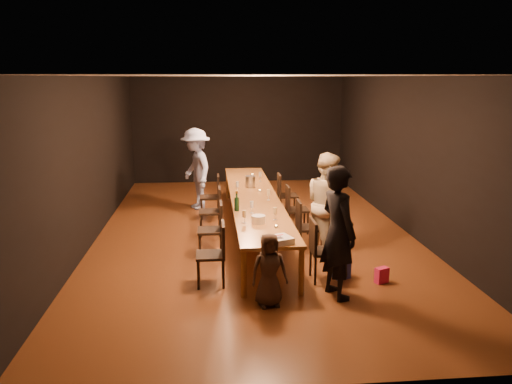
{
  "coord_description": "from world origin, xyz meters",
  "views": [
    {
      "loc": [
        -0.83,
        -9.29,
        2.98
      ],
      "look_at": [
        -0.03,
        -0.76,
        1.0
      ],
      "focal_mm": 35.0,
      "sensor_mm": 36.0,
      "label": 1
    }
  ],
  "objects": [
    {
      "name": "wineglass_2",
      "position": [
        -0.15,
        -1.25,
        0.85
      ],
      "size": [
        0.06,
        0.06,
        0.21
      ],
      "primitive_type": null,
      "color": "silver",
      "rests_on": "table"
    },
    {
      "name": "man_blue",
      "position": [
        -1.15,
        2.01,
        0.93
      ],
      "size": [
        1.06,
        1.36,
        1.86
      ],
      "primitive_type": "imported",
      "rotation": [
        0.0,
        0.0,
        -1.22
      ],
      "color": "#98AFEC",
      "rests_on": "ground"
    },
    {
      "name": "ground",
      "position": [
        0.0,
        0.0,
        0.0
      ],
      "size": [
        10.0,
        10.0,
        0.0
      ],
      "primitive_type": "plane",
      "color": "#492D12",
      "rests_on": "ground"
    },
    {
      "name": "chair_left_1",
      "position": [
        -0.85,
        -1.2,
        0.47
      ],
      "size": [
        0.42,
        0.42,
        0.93
      ],
      "primitive_type": null,
      "rotation": [
        0.0,
        0.0,
        1.57
      ],
      "color": "black",
      "rests_on": "ground"
    },
    {
      "name": "chair_left_0",
      "position": [
        -0.85,
        -2.4,
        0.47
      ],
      "size": [
        0.42,
        0.42,
        0.93
      ],
      "primitive_type": null,
      "rotation": [
        0.0,
        0.0,
        1.57
      ],
      "color": "black",
      "rests_on": "ground"
    },
    {
      "name": "birthday_cake",
      "position": [
        0.07,
        -2.83,
        0.79
      ],
      "size": [
        0.46,
        0.41,
        0.09
      ],
      "rotation": [
        0.0,
        0.0,
        0.37
      ],
      "color": "white",
      "rests_on": "table"
    },
    {
      "name": "chair_right_2",
      "position": [
        0.85,
        0.0,
        0.47
      ],
      "size": [
        0.42,
        0.42,
        0.93
      ],
      "primitive_type": null,
      "rotation": [
        0.0,
        0.0,
        -1.57
      ],
      "color": "black",
      "rests_on": "ground"
    },
    {
      "name": "gift_bag_red",
      "position": [
        1.67,
        -2.58,
        0.12
      ],
      "size": [
        0.22,
        0.18,
        0.23
      ],
      "primitive_type": "cube",
      "rotation": [
        0.0,
        0.0,
        0.41
      ],
      "color": "#D9205B",
      "rests_on": "ground"
    },
    {
      "name": "child",
      "position": [
        -0.08,
        -3.16,
        0.5
      ],
      "size": [
        0.52,
        0.37,
        1.0
      ],
      "primitive_type": "imported",
      "rotation": [
        0.0,
        0.0,
        0.12
      ],
      "color": "#3D2D22",
      "rests_on": "ground"
    },
    {
      "name": "wineglass_0",
      "position": [
        -0.31,
        -1.82,
        0.85
      ],
      "size": [
        0.06,
        0.06,
        0.21
      ],
      "primitive_type": null,
      "color": "beige",
      "rests_on": "table"
    },
    {
      "name": "wineglass_1",
      "position": [
        0.19,
        -1.69,
        0.85
      ],
      "size": [
        0.06,
        0.06,
        0.21
      ],
      "primitive_type": null,
      "color": "beige",
      "rests_on": "table"
    },
    {
      "name": "room_shell",
      "position": [
        0.0,
        0.0,
        2.08
      ],
      "size": [
        6.04,
        10.04,
        3.02
      ],
      "color": "black",
      "rests_on": "ground"
    },
    {
      "name": "chair_left_3",
      "position": [
        -0.85,
        1.2,
        0.47
      ],
      "size": [
        0.42,
        0.42,
        0.93
      ],
      "primitive_type": null,
      "rotation": [
        0.0,
        0.0,
        1.57
      ],
      "color": "black",
      "rests_on": "ground"
    },
    {
      "name": "ice_bucket",
      "position": [
        -0.0,
        0.83,
        0.86
      ],
      "size": [
        0.24,
        0.24,
        0.23
      ],
      "primitive_type": "cylinder",
      "rotation": [
        0.0,
        0.0,
        -0.2
      ],
      "color": "silver",
      "rests_on": "table"
    },
    {
      "name": "chair_left_2",
      "position": [
        -0.85,
        0.0,
        0.47
      ],
      "size": [
        0.42,
        0.42,
        0.93
      ],
      "primitive_type": null,
      "rotation": [
        0.0,
        0.0,
        1.57
      ],
      "color": "black",
      "rests_on": "ground"
    },
    {
      "name": "champagne_bottle",
      "position": [
        -0.39,
        -1.08,
        0.93
      ],
      "size": [
        0.1,
        0.1,
        0.35
      ],
      "primitive_type": null,
      "rotation": [
        0.0,
        0.0,
        0.32
      ],
      "color": "black",
      "rests_on": "table"
    },
    {
      "name": "tealight_mid",
      "position": [
        0.15,
        0.36,
        0.77
      ],
      "size": [
        0.05,
        0.05,
        0.03
      ],
      "primitive_type": "cylinder",
      "color": "#B2B7B2",
      "rests_on": "table"
    },
    {
      "name": "gift_bag_blue",
      "position": [
        1.12,
        -2.35,
        0.15
      ],
      "size": [
        0.29,
        0.24,
        0.3
      ],
      "primitive_type": "cube",
      "rotation": [
        0.0,
        0.0,
        0.39
      ],
      "color": "#2740AC",
      "rests_on": "ground"
    },
    {
      "name": "woman_tan",
      "position": [
        1.15,
        -1.2,
        0.88
      ],
      "size": [
        0.89,
        1.01,
        1.75
      ],
      "primitive_type": "imported",
      "rotation": [
        0.0,
        0.0,
        1.87
      ],
      "color": "beige",
      "rests_on": "ground"
    },
    {
      "name": "table",
      "position": [
        0.0,
        0.0,
        0.7
      ],
      "size": [
        0.9,
        6.0,
        0.75
      ],
      "color": "brown",
      "rests_on": "ground"
    },
    {
      "name": "woman_birthday",
      "position": [
        0.88,
        -2.96,
        0.92
      ],
      "size": [
        0.63,
        0.78,
        1.85
      ],
      "primitive_type": "imported",
      "rotation": [
        0.0,
        0.0,
        1.9
      ],
      "color": "black",
      "rests_on": "ground"
    },
    {
      "name": "chair_right_1",
      "position": [
        0.85,
        -1.2,
        0.47
      ],
      "size": [
        0.42,
        0.42,
        0.93
      ],
      "primitive_type": null,
      "rotation": [
        0.0,
        0.0,
        -1.57
      ],
      "color": "black",
      "rests_on": "ground"
    },
    {
      "name": "plate_stack",
      "position": [
        -0.1,
        -1.84,
        0.81
      ],
      "size": [
        0.28,
        0.28,
        0.12
      ],
      "primitive_type": "cylinder",
      "rotation": [
        0.0,
        0.0,
        0.33
      ],
      "color": "white",
      "rests_on": "table"
    },
    {
      "name": "chair_right_3",
      "position": [
        0.85,
        1.2,
        0.47
      ],
      "size": [
        0.42,
        0.42,
        0.93
      ],
      "primitive_type": null,
      "rotation": [
        0.0,
        0.0,
        -1.57
      ],
      "color": "black",
      "rests_on": "ground"
    },
    {
      "name": "chair_right_0",
      "position": [
        0.85,
        -2.4,
        0.47
      ],
      "size": [
        0.42,
        0.42,
        0.93
      ],
      "primitive_type": null,
      "rotation": [
        0.0,
        0.0,
        -1.57
      ],
      "color": "black",
      "rests_on": "ground"
    },
    {
      "name": "tealight_far",
      "position": [
        0.15,
        2.05,
        0.77
      ],
      "size": [
        0.05,
        0.05,
        0.03
      ],
      "primitive_type": "cylinder",
      "color": "#B2B7B2",
      "rests_on": "table"
    },
    {
      "name": "wineglass_4",
      "position": [
        -0.3,
        0.36,
        0.85
      ],
      "size": [
        0.06,
        0.06,
        0.21
      ],
      "primitive_type": null,
      "color": "silver",
      "rests_on": "table"
    },
    {
      "name": "tealight_near",
      "position": [
        0.15,
        -2.1,
        0.77
      ],
      "size": [
        0.05,
        0.05,
        0.03
      ],
      "primitive_type": "cylinder",
      "color": "#B2B7B2",
      "rests_on": "table"
    },
    {
      "name": "wineglass_3",
      "position": [
        0.24,
        -0.37,
        0.85
      ],
      "size": [
        0.06,
        0.06,
        0.21
      ],
      "primitive_type": null,
      "color": "beige",
      "rests_on": "table"
    },
    {
      "name": "wineglass_5",
      "position": [
        0.26,
        1.35,
        0.85
      ],
      "size": [
        0.06,
        0.06,
        0.21
      ],
      "primitive_type": null,
      "color": "silver",
      "rests_on": "table"
    }
  ]
}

